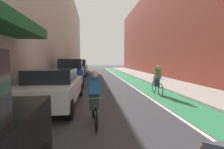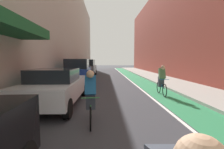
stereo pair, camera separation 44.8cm
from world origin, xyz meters
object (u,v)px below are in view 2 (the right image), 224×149
(parked_suv_blue, at_px, (78,72))
(parked_suv_gray, at_px, (88,68))
(cyclist_mid, at_px, (91,95))
(cyclist_trailing, at_px, (162,79))
(parked_sedan_white, at_px, (56,86))

(parked_suv_blue, distance_m, parked_suv_gray, 7.07)
(cyclist_mid, height_order, cyclist_trailing, cyclist_trailing)
(cyclist_mid, bearing_deg, parked_sedan_white, 127.36)
(parked_suv_blue, xyz_separation_m, cyclist_mid, (1.63, -7.82, -0.17))
(parked_suv_blue, bearing_deg, cyclist_trailing, -37.45)
(parked_suv_gray, bearing_deg, parked_suv_blue, -89.97)
(parked_sedan_white, relative_size, parked_suv_gray, 1.10)
(cyclist_trailing, bearing_deg, cyclist_mid, -131.97)
(parked_suv_gray, xyz_separation_m, cyclist_trailing, (5.14, -11.00, -0.16))
(parked_sedan_white, height_order, cyclist_mid, cyclist_mid)
(parked_sedan_white, relative_size, parked_suv_blue, 1.03)
(parked_suv_blue, height_order, cyclist_mid, parked_suv_blue)
(cyclist_mid, distance_m, cyclist_trailing, 5.23)
(parked_suv_gray, bearing_deg, cyclist_mid, -83.73)
(parked_sedan_white, distance_m, parked_suv_blue, 5.68)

